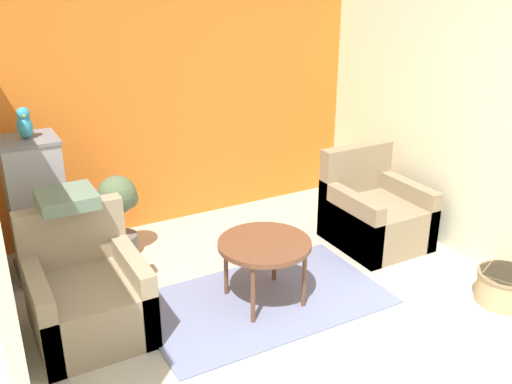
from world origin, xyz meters
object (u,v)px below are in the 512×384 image
birdcage (38,208)px  potted_plant (118,208)px  coffee_table (265,247)px  armchair_right (374,215)px  wicker_basket (504,286)px  armchair_left (87,297)px  parrot (24,124)px

birdcage → potted_plant: (0.67, -0.03, -0.13)m
coffee_table → armchair_right: armchair_right is taller
potted_plant → wicker_basket: (2.44, -2.26, -0.33)m
armchair_left → potted_plant: size_ratio=1.15×
armchair_left → wicker_basket: armchair_left is taller
parrot → armchair_right: bearing=-18.2°
armchair_right → birdcage: 3.06m
armchair_left → armchair_right: size_ratio=1.00×
potted_plant → birdcage: bearing=177.7°
potted_plant → wicker_basket: size_ratio=1.77×
armchair_left → wicker_basket: bearing=-22.1°
armchair_left → parrot: 1.51m
armchair_right → potted_plant: bearing=157.5°
coffee_table → wicker_basket: 1.94m
coffee_table → birdcage: 1.98m
parrot → potted_plant: (0.67, -0.03, -0.86)m
parrot → wicker_basket: 4.04m
potted_plant → wicker_basket: bearing=-42.7°
birdcage → potted_plant: bearing=-2.3°
birdcage → parrot: bearing=90.0°
armchair_left → birdcage: bearing=96.6°
coffee_table → birdcage: birdcage is taller
birdcage → wicker_basket: size_ratio=2.77×
coffee_table → armchair_left: armchair_left is taller
parrot → wicker_basket: parrot is taller
birdcage → potted_plant: birdcage is taller
birdcage → potted_plant: size_ratio=1.57×
armchair_left → parrot: bearing=96.6°
wicker_basket → coffee_table: bearing=150.7°
armchair_right → potted_plant: armchair_right is taller
armchair_left → wicker_basket: (2.99, -1.21, -0.14)m
birdcage → wicker_basket: 3.89m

